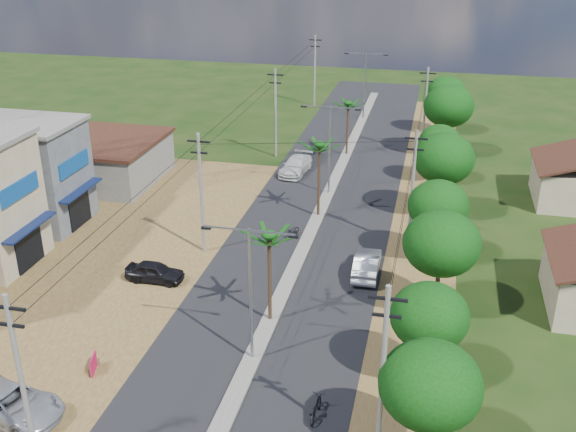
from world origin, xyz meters
name	(u,v)px	position (x,y,z in m)	size (l,w,h in m)	color
ground	(252,360)	(0.00, 0.00, 0.00)	(160.00, 160.00, 0.00)	black
road	(306,243)	(0.00, 15.00, 0.02)	(12.00, 110.00, 0.04)	black
median	(314,226)	(0.00, 18.00, 0.09)	(1.00, 90.00, 0.18)	#605E56
dirt_lot_west	(78,265)	(-15.00, 8.00, 0.02)	(18.00, 46.00, 0.04)	brown
dirt_shoulder_east	(421,254)	(8.50, 15.00, 0.01)	(5.00, 90.00, 0.03)	brown
shophouse_grey	(28,173)	(-21.98, 14.00, 4.16)	(9.00, 6.40, 8.30)	#4A4C51
low_shed	(103,160)	(-21.00, 24.00, 1.97)	(10.40, 10.40, 3.95)	#605E56
tree_east_a	(430,385)	(9.50, -6.00, 4.49)	(4.40, 4.40, 6.37)	black
tree_east_b	(429,316)	(9.30, 0.00, 4.11)	(4.00, 4.00, 5.83)	black
tree_east_c	(442,243)	(9.70, 7.00, 4.86)	(4.60, 4.60, 6.83)	black
tree_east_d	(438,206)	(9.40, 14.00, 4.34)	(4.20, 4.20, 6.13)	black
tree_east_e	(444,158)	(9.60, 22.00, 5.09)	(4.80, 4.80, 7.14)	black
tree_east_f	(440,142)	(9.20, 30.00, 3.89)	(3.80, 3.80, 5.52)	black
tree_east_g	(449,106)	(9.80, 38.00, 5.24)	(5.00, 5.00, 7.38)	black
tree_east_h	(446,93)	(9.50, 46.00, 4.64)	(4.40, 4.40, 6.52)	black
palm_median_near	(269,239)	(0.00, 4.00, 5.54)	(2.00, 2.00, 6.15)	black
palm_median_mid	(320,148)	(0.00, 20.00, 5.90)	(2.00, 2.00, 6.55)	black
palm_median_far	(348,105)	(0.00, 36.00, 5.26)	(2.00, 2.00, 5.85)	black
streetlight_near	(250,284)	(0.00, 0.00, 4.79)	(5.10, 0.18, 8.00)	gray
streetlight_mid	(330,143)	(0.00, 25.00, 4.79)	(5.10, 0.18, 8.00)	gray
streetlight_far	(365,80)	(0.00, 50.00, 4.79)	(5.10, 0.18, 8.00)	gray
utility_pole_w_a	(22,383)	(-7.00, -10.00, 4.76)	(1.60, 0.24, 9.00)	#605E56
utility_pole_w_b	(201,191)	(-7.00, 12.00, 4.76)	(1.60, 0.24, 9.00)	#605E56
utility_pole_w_c	(276,111)	(-7.00, 34.00, 4.76)	(1.60, 0.24, 9.00)	#605E56
utility_pole_w_d	(315,69)	(-7.00, 55.00, 4.76)	(1.60, 0.24, 9.00)	#605E56
utility_pole_e_a	(383,373)	(7.50, -6.00, 4.76)	(1.60, 0.24, 9.00)	#605E56
utility_pole_e_b	(412,187)	(7.50, 16.00, 4.76)	(1.60, 0.24, 9.00)	#605E56
utility_pole_e_c	(425,109)	(7.50, 38.00, 4.76)	(1.60, 0.24, 9.00)	#605E56
car_silver_mid	(367,264)	(5.00, 11.11, 0.78)	(1.65, 4.74, 1.56)	#94969B
car_white_far	(296,166)	(-3.94, 29.57, 0.77)	(2.15, 5.29, 1.54)	#B0B0AC
car_parked_silver	(10,403)	(-10.26, -7.09, 0.78)	(2.58, 5.60, 1.56)	#94969B
car_parked_dark	(155,272)	(-8.73, 7.05, 0.67)	(1.59, 3.96, 1.35)	black
moto_rider_east	(316,409)	(4.27, -3.83, 0.52)	(0.68, 1.96, 1.03)	black
moto_rider_west_a	(293,232)	(-1.20, 15.71, 0.47)	(0.63, 1.80, 0.95)	black
moto_rider_west_b	(317,149)	(-3.10, 35.87, 0.52)	(0.49, 1.72, 1.04)	black
roadside_sign	(94,364)	(-8.00, -2.96, 0.49)	(0.39, 1.18, 1.00)	#B51040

